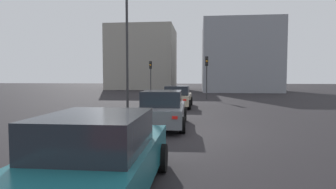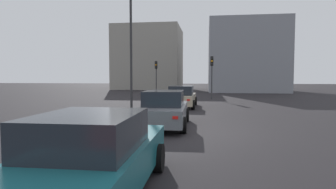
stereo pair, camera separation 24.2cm
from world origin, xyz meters
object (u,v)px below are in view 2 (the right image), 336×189
car_beige_right_lead (182,97)px  street_lamp_kerbside (131,33)px  car_grey_right_second (164,109)px  traffic_light_near_right (212,68)px  traffic_light_near_left (156,71)px  car_teal_right_third (93,157)px

car_beige_right_lead → street_lamp_kerbside: bearing=121.6°
car_grey_right_second → traffic_light_near_right: traffic_light_near_right is taller
traffic_light_near_left → traffic_light_near_right: (-6.13, -6.56, 0.06)m
car_grey_right_second → car_beige_right_lead: bearing=-2.1°
car_beige_right_lead → street_lamp_kerbside: size_ratio=0.54×
car_beige_right_lead → car_grey_right_second: car_grey_right_second is taller
car_grey_right_second → traffic_light_near_left: bearing=9.3°
car_beige_right_lead → street_lamp_kerbside: 5.64m
car_beige_right_lead → car_grey_right_second: bearing=-179.7°
car_teal_right_third → traffic_light_near_left: traffic_light_near_left is taller
car_grey_right_second → car_teal_right_third: car_grey_right_second is taller
traffic_light_near_left → street_lamp_kerbside: size_ratio=0.47×
car_grey_right_second → car_teal_right_third: 7.37m
traffic_light_near_left → street_lamp_kerbside: (-15.80, -1.13, 2.09)m
car_beige_right_lead → traffic_light_near_left: size_ratio=1.15×
traffic_light_near_left → traffic_light_near_right: traffic_light_near_right is taller
car_beige_right_lead → car_teal_right_third: 15.42m
car_beige_right_lead → car_grey_right_second: 8.05m
traffic_light_near_left → street_lamp_kerbside: 15.98m
traffic_light_near_left → car_teal_right_third: bearing=13.3°
car_grey_right_second → traffic_light_near_left: size_ratio=1.14×
car_teal_right_third → street_lamp_kerbside: 14.47m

